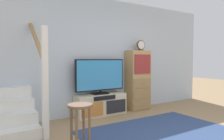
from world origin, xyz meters
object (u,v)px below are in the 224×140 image
(side_cabinet, at_px, (138,80))
(bar_stool_near, at_px, (80,116))
(television, at_px, (100,76))
(media_console, at_px, (101,105))
(desk_clock, at_px, (141,45))

(side_cabinet, height_order, bar_stool_near, side_cabinet)
(television, bearing_deg, side_cabinet, -0.72)
(media_console, xyz_separation_m, television, (0.00, 0.02, 0.66))
(media_console, xyz_separation_m, desk_clock, (1.16, -0.00, 1.38))
(television, height_order, bar_stool_near, television)
(television, xyz_separation_m, side_cabinet, (1.09, -0.01, -0.16))
(desk_clock, bearing_deg, media_console, 179.76)
(bar_stool_near, bearing_deg, side_cabinet, 34.24)
(bar_stool_near, bearing_deg, television, 52.85)
(television, height_order, side_cabinet, side_cabinet)
(media_console, bearing_deg, television, 90.00)
(media_console, height_order, bar_stool_near, bar_stool_near)
(desk_clock, xyz_separation_m, bar_stool_near, (-2.33, -1.53, -1.12))
(television, distance_m, side_cabinet, 1.10)
(side_cabinet, bearing_deg, bar_stool_near, -145.76)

